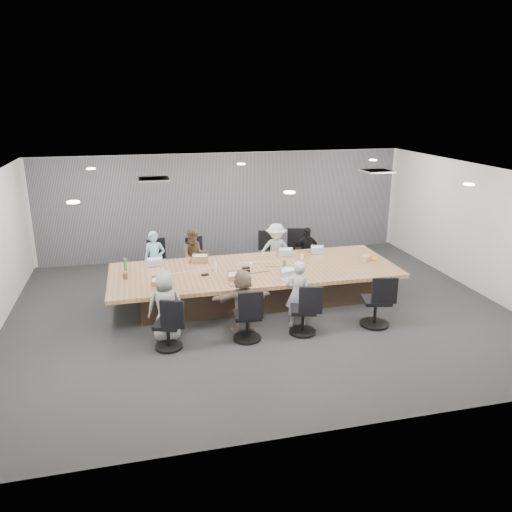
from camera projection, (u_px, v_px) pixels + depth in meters
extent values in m
cube|color=#2E2E30|center=(261.00, 310.00, 10.27)|extent=(10.00, 8.00, 0.00)
cube|color=white|center=(261.00, 174.00, 9.42)|extent=(10.00, 8.00, 0.00)
cube|color=silver|center=(225.00, 205.00, 13.55)|extent=(10.00, 0.00, 2.80)
cube|color=silver|center=(340.00, 334.00, 6.14)|extent=(10.00, 0.00, 2.80)
cube|color=silver|center=(481.00, 230.00, 10.98)|extent=(0.00, 8.00, 2.80)
cube|color=slate|center=(225.00, 205.00, 13.48)|extent=(9.80, 0.04, 2.80)
cube|color=#3D2B1F|center=(255.00, 287.00, 10.63)|extent=(4.80, 1.40, 0.66)
cube|color=#AB7A51|center=(255.00, 270.00, 10.52)|extent=(6.00, 2.20, 0.08)
imported|color=#8BB3D0|center=(155.00, 260.00, 11.33)|extent=(0.54, 0.41, 1.33)
cube|color=#B2B2B7|center=(156.00, 264.00, 10.79)|extent=(0.38, 0.30, 0.02)
imported|color=#503C2C|center=(195.00, 257.00, 11.53)|extent=(0.66, 0.52, 1.34)
cube|color=#8C6647|center=(198.00, 261.00, 11.00)|extent=(0.40, 0.32, 0.02)
imported|color=#B1B9B1|center=(276.00, 251.00, 11.97)|extent=(0.95, 0.67, 1.34)
cube|color=#B2B2B7|center=(283.00, 254.00, 11.44)|extent=(0.34, 0.26, 0.02)
imported|color=black|center=(306.00, 251.00, 12.17)|extent=(0.71, 0.31, 1.21)
cube|color=#B2B2B7|center=(314.00, 252.00, 11.61)|extent=(0.33, 0.24, 0.02)
imported|color=gray|center=(166.00, 306.00, 8.85)|extent=(0.64, 0.42, 1.31)
cube|color=#8C6647|center=(163.00, 290.00, 9.33)|extent=(0.39, 0.31, 0.02)
imported|color=#796353|center=(243.00, 301.00, 9.18)|extent=(1.14, 0.40, 1.21)
cube|color=#8C6647|center=(237.00, 283.00, 9.64)|extent=(0.33, 0.24, 0.02)
imported|color=#9FA4B7|center=(297.00, 294.00, 9.40)|extent=(0.50, 0.36, 1.30)
cube|color=#B2B2B7|center=(289.00, 279.00, 9.88)|extent=(0.38, 0.30, 0.02)
cylinder|color=#327E34|center=(125.00, 265.00, 10.37)|extent=(0.08, 0.08, 0.26)
cylinder|color=#327E34|center=(284.00, 266.00, 10.23)|extent=(0.09, 0.09, 0.28)
cylinder|color=silver|center=(216.00, 267.00, 10.25)|extent=(0.08, 0.08, 0.22)
cylinder|color=white|center=(250.00, 265.00, 10.56)|extent=(0.09, 0.09, 0.11)
cylinder|color=white|center=(302.00, 256.00, 11.18)|extent=(0.08, 0.08, 0.09)
cylinder|color=brown|center=(125.00, 276.00, 9.90)|extent=(0.12, 0.12, 0.11)
cube|color=black|center=(205.00, 275.00, 10.10)|extent=(0.16, 0.12, 0.03)
cube|color=black|center=(246.00, 268.00, 10.51)|extent=(0.16, 0.11, 0.03)
cube|color=black|center=(247.00, 271.00, 10.27)|extent=(0.15, 0.06, 0.05)
cube|color=tan|center=(366.00, 258.00, 10.97)|extent=(0.28, 0.27, 0.13)
cube|color=orange|center=(372.00, 259.00, 11.05)|extent=(0.23, 0.21, 0.04)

